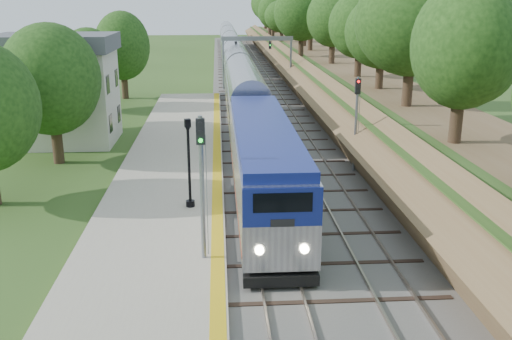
{
  "coord_description": "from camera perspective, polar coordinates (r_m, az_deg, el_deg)",
  "views": [
    {
      "loc": [
        -2.21,
        -12.85,
        10.51
      ],
      "look_at": [
        -0.5,
        12.54,
        2.8
      ],
      "focal_mm": 40.0,
      "sensor_mm": 36.0,
      "label": 1
    }
  ],
  "objects": [
    {
      "name": "trackbed",
      "position": [
        73.71,
        -0.54,
        8.71
      ],
      "size": [
        9.5,
        170.0,
        0.28
      ],
      "color": "#4C4944",
      "rests_on": "ground"
    },
    {
      "name": "platform",
      "position": [
        30.78,
        -9.21,
        -2.96
      ],
      "size": [
        6.4,
        68.0,
        0.38
      ],
      "primitive_type": "cube",
      "color": "#A89D88",
      "rests_on": "ground"
    },
    {
      "name": "yellow_stripe",
      "position": [
        30.57,
        -3.9,
        -2.53
      ],
      "size": [
        0.55,
        68.0,
        0.01
      ],
      "primitive_type": "cube",
      "color": "gold",
      "rests_on": "platform"
    },
    {
      "name": "embankment",
      "position": [
        74.42,
        5.99,
        10.16
      ],
      "size": [
        10.64,
        170.0,
        11.7
      ],
      "color": "brown",
      "rests_on": "ground"
    },
    {
      "name": "station_building",
      "position": [
        44.9,
        -19.21,
        7.71
      ],
      "size": [
        8.6,
        6.6,
        8.0
      ],
      "color": "beige",
      "rests_on": "ground"
    },
    {
      "name": "signal_gantry",
      "position": [
        68.24,
        0.1,
        12.07
      ],
      "size": [
        8.4,
        0.38,
        6.2
      ],
      "color": "slate",
      "rests_on": "ground"
    },
    {
      "name": "trees_behind_platform",
      "position": [
        35.2,
        -18.64,
        6.19
      ],
      "size": [
        7.82,
        53.32,
        7.21
      ],
      "color": "#332316",
      "rests_on": "ground"
    },
    {
      "name": "train",
      "position": [
        76.57,
        -2.21,
        10.61
      ],
      "size": [
        2.91,
        116.67,
        4.27
      ],
      "color": "black",
      "rests_on": "trackbed"
    },
    {
      "name": "lamppost_far",
      "position": [
        28.48,
        -6.7,
        0.17
      ],
      "size": [
        0.45,
        0.45,
        4.51
      ],
      "color": "black",
      "rests_on": "platform"
    },
    {
      "name": "signal_platform",
      "position": [
        22.25,
        -5.46,
        -0.29
      ],
      "size": [
        0.34,
        0.27,
        5.86
      ],
      "color": "slate",
      "rests_on": "platform"
    },
    {
      "name": "signal_farside",
      "position": [
        35.41,
        10.01,
        5.5
      ],
      "size": [
        0.32,
        0.25,
        5.86
      ],
      "color": "slate",
      "rests_on": "ground"
    }
  ]
}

